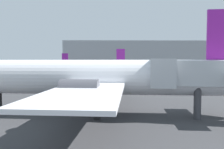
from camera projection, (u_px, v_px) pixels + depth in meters
name	position (u px, v px, depth m)	size (l,w,h in m)	color
airplane_at_gate	(88.00, 77.00, 24.65)	(38.19, 29.53, 10.73)	white
airplane_far_left	(155.00, 69.00, 76.08)	(31.61, 23.29, 9.45)	#B2BCCC
airplane_far_right	(40.00, 69.00, 90.52)	(26.77, 17.96, 8.59)	#B2BCCC
terminal_building	(142.00, 57.00, 125.93)	(80.49, 22.25, 15.68)	#999EA3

